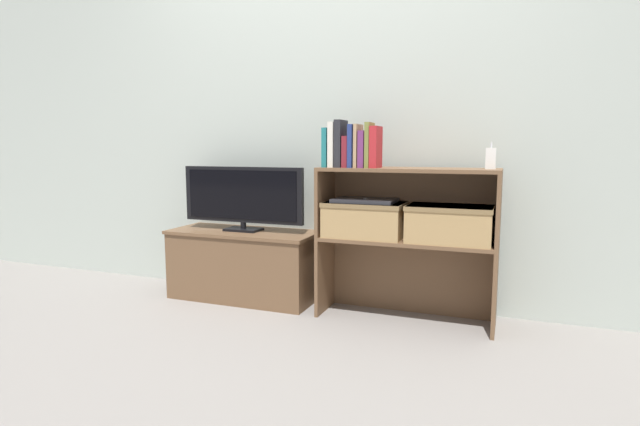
{
  "coord_description": "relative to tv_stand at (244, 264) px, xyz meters",
  "views": [
    {
      "loc": [
        1.03,
        -2.53,
        0.95
      ],
      "look_at": [
        0.0,
        0.15,
        0.58
      ],
      "focal_mm": 28.0,
      "sensor_mm": 36.0,
      "label": 1
    }
  ],
  "objects": [
    {
      "name": "book_olive",
      "position": [
        0.84,
        -0.09,
        0.75
      ],
      "size": [
        0.02,
        0.13,
        0.24
      ],
      "color": "olive",
      "rests_on": "bookshelf_upper_tier"
    },
    {
      "name": "bookshelf_lower_tier",
      "position": [
        1.04,
        0.03,
        0.07
      ],
      "size": [
        0.97,
        0.31,
        0.46
      ],
      "color": "brown",
      "rests_on": "ground_plane"
    },
    {
      "name": "book_teal",
      "position": [
        0.6,
        -0.09,
        0.74
      ],
      "size": [
        0.03,
        0.13,
        0.22
      ],
      "color": "#1E7075",
      "rests_on": "bookshelf_upper_tier"
    },
    {
      "name": "ground_plane",
      "position": [
        0.53,
        -0.19,
        -0.22
      ],
      "size": [
        16.0,
        16.0,
        0.0
      ],
      "primitive_type": "plane",
      "color": "gray"
    },
    {
      "name": "wall_back",
      "position": [
        0.53,
        0.22,
        0.98
      ],
      "size": [
        10.0,
        0.05,
        2.4
      ],
      "color": "#B2BCB2",
      "rests_on": "ground_plane"
    },
    {
      "name": "laptop",
      "position": [
        0.81,
        -0.05,
        0.44
      ],
      "size": [
        0.34,
        0.23,
        0.02
      ],
      "color": "#2D2D33",
      "rests_on": "storage_basket_left"
    },
    {
      "name": "storage_basket_right",
      "position": [
        1.27,
        -0.05,
        0.35
      ],
      "size": [
        0.44,
        0.28,
        0.2
      ],
      "color": "tan",
      "rests_on": "bookshelf_lower_tier"
    },
    {
      "name": "tv",
      "position": [
        -0.0,
        -0.0,
        0.44
      ],
      "size": [
        0.82,
        0.14,
        0.4
      ],
      "color": "black",
      "rests_on": "tv_stand"
    },
    {
      "name": "book_tan",
      "position": [
        0.77,
        -0.09,
        0.75
      ],
      "size": [
        0.02,
        0.13,
        0.23
      ],
      "color": "tan",
      "rests_on": "bookshelf_upper_tier"
    },
    {
      "name": "storage_basket_left",
      "position": [
        0.81,
        -0.05,
        0.35
      ],
      "size": [
        0.44,
        0.28,
        0.2
      ],
      "color": "tan",
      "rests_on": "bookshelf_lower_tier"
    },
    {
      "name": "book_maroon",
      "position": [
        0.71,
        -0.09,
        0.71
      ],
      "size": [
        0.03,
        0.13,
        0.17
      ],
      "color": "maroon",
      "rests_on": "bookshelf_upper_tier"
    },
    {
      "name": "book_plum",
      "position": [
        0.81,
        -0.09,
        0.73
      ],
      "size": [
        0.03,
        0.14,
        0.2
      ],
      "color": "#6B2D66",
      "rests_on": "bookshelf_upper_tier"
    },
    {
      "name": "book_charcoal",
      "position": [
        0.67,
        -0.09,
        0.76
      ],
      "size": [
        0.04,
        0.14,
        0.26
      ],
      "color": "#232328",
      "rests_on": "bookshelf_upper_tier"
    },
    {
      "name": "book_navy",
      "position": [
        0.75,
        -0.09,
        0.74
      ],
      "size": [
        0.02,
        0.15,
        0.23
      ],
      "color": "navy",
      "rests_on": "bookshelf_upper_tier"
    },
    {
      "name": "book_crimson",
      "position": [
        0.87,
        -0.09,
        0.74
      ],
      "size": [
        0.04,
        0.14,
        0.22
      ],
      "color": "#B22328",
      "rests_on": "bookshelf_upper_tier"
    },
    {
      "name": "tv_stand",
      "position": [
        0.0,
        0.0,
        0.0
      ],
      "size": [
        0.94,
        0.4,
        0.44
      ],
      "color": "brown",
      "rests_on": "ground_plane"
    },
    {
      "name": "book_ivory",
      "position": [
        0.63,
        -0.09,
        0.75
      ],
      "size": [
        0.03,
        0.13,
        0.25
      ],
      "color": "silver",
      "rests_on": "bookshelf_upper_tier"
    },
    {
      "name": "baby_monitor",
      "position": [
        1.46,
        -0.03,
        0.68
      ],
      "size": [
        0.05,
        0.04,
        0.14
      ],
      "color": "white",
      "rests_on": "bookshelf_upper_tier"
    },
    {
      "name": "bookshelf_upper_tier",
      "position": [
        1.04,
        0.02,
        0.49
      ],
      "size": [
        0.97,
        0.31,
        0.39
      ],
      "color": "brown",
      "rests_on": "bookshelf_lower_tier"
    }
  ]
}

